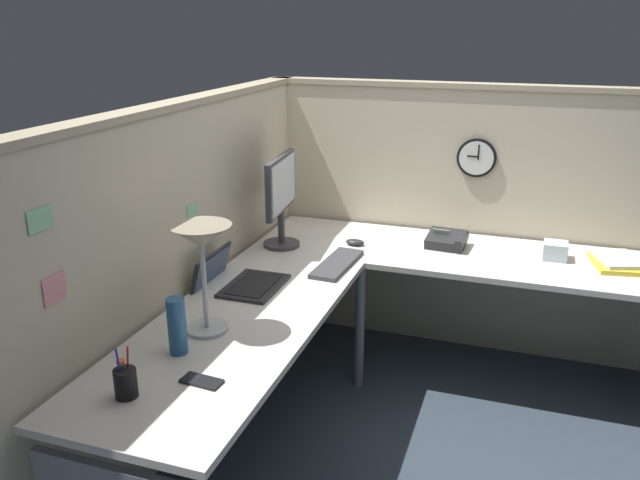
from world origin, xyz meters
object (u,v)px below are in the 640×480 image
object	(u,v)px
computer_mouse	(355,242)
tissue_box	(555,251)
desk_lamp_dome	(202,245)
pen_cup	(126,382)
keyboard	(337,264)
wall_clock	(477,158)
thermos_flask	(177,326)
book_stack	(616,262)
laptop	(235,280)
monitor	(281,194)
cell_phone	(202,381)
office_phone	(448,241)

from	to	relation	value
computer_mouse	tissue_box	distance (m)	1.05
desk_lamp_dome	pen_cup	xyz separation A→B (m)	(-0.51, 0.02, -0.31)
keyboard	wall_clock	distance (m)	1.05
wall_clock	thermos_flask	bearing A→B (deg)	153.91
thermos_flask	book_stack	distance (m)	2.22
laptop	computer_mouse	distance (m)	0.81
laptop	book_stack	bearing A→B (deg)	-63.85
desk_lamp_dome	wall_clock	bearing A→B (deg)	-28.41
keyboard	desk_lamp_dome	distance (m)	0.96
pen_cup	wall_clock	size ratio (longest dim) A/B	0.82
laptop	keyboard	xyz separation A→B (m)	(0.39, -0.38, -0.01)
desk_lamp_dome	computer_mouse	bearing A→B (deg)	-13.60
laptop	wall_clock	size ratio (longest dim) A/B	1.74
keyboard	monitor	bearing A→B (deg)	66.52
monitor	book_stack	bearing A→B (deg)	-81.23
thermos_flask	wall_clock	xyz separation A→B (m)	(1.80, -0.88, 0.34)
desk_lamp_dome	cell_phone	distance (m)	0.53
book_stack	tissue_box	world-z (taller)	tissue_box
tissue_box	office_phone	bearing A→B (deg)	89.80
book_stack	thermos_flask	bearing A→B (deg)	132.44
monitor	office_phone	world-z (taller)	monitor
keyboard	book_stack	bearing A→B (deg)	-67.75
monitor	tissue_box	xyz separation A→B (m)	(0.27, -1.42, -0.25)
keyboard	pen_cup	xyz separation A→B (m)	(-1.35, 0.31, 0.04)
pen_cup	thermos_flask	size ratio (longest dim) A/B	0.82
desk_lamp_dome	book_stack	distance (m)	2.11
thermos_flask	cell_phone	bearing A→B (deg)	-131.17
book_stack	monitor	bearing A→B (deg)	98.77
cell_phone	wall_clock	size ratio (longest dim) A/B	0.65
cell_phone	thermos_flask	bearing A→B (deg)	53.44
laptop	desk_lamp_dome	bearing A→B (deg)	-168.09
thermos_flask	wall_clock	distance (m)	2.03
book_stack	desk_lamp_dome	bearing A→B (deg)	128.73
office_phone	book_stack	size ratio (longest dim) A/B	0.68
office_phone	book_stack	world-z (taller)	office_phone
cell_phone	office_phone	xyz separation A→B (m)	(1.66, -0.60, 0.03)
keyboard	tissue_box	world-z (taller)	tissue_box
office_phone	wall_clock	world-z (taller)	wall_clock
tissue_box	laptop	bearing A→B (deg)	120.82
pen_cup	book_stack	world-z (taller)	pen_cup
laptop	keyboard	world-z (taller)	laptop
computer_mouse	desk_lamp_dome	world-z (taller)	desk_lamp_dome
computer_mouse	tissue_box	bearing A→B (deg)	-82.85
keyboard	tissue_box	distance (m)	1.14
desk_lamp_dome	office_phone	distance (m)	1.55
monitor	tissue_box	size ratio (longest dim) A/B	4.17
monitor	office_phone	bearing A→B (deg)	-72.55
monitor	desk_lamp_dome	distance (m)	1.04
pen_cup	desk_lamp_dome	bearing A→B (deg)	-2.68
desk_lamp_dome	pen_cup	world-z (taller)	desk_lamp_dome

